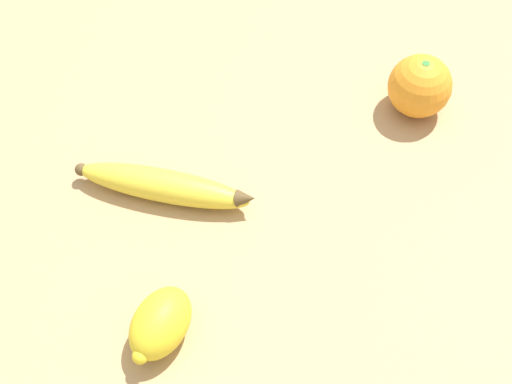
# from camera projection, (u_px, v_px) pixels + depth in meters

# --- Properties ---
(ground_plane) EXTENTS (3.00, 3.00, 0.00)m
(ground_plane) POSITION_uv_depth(u_px,v_px,m) (228.00, 134.00, 0.90)
(ground_plane) COLOR tan
(banana) EXTENTS (0.19, 0.16, 0.04)m
(banana) POSITION_uv_depth(u_px,v_px,m) (165.00, 186.00, 0.83)
(banana) COLOR yellow
(banana) RESTS_ON ground_plane
(orange) EXTENTS (0.08, 0.08, 0.08)m
(orange) POSITION_uv_depth(u_px,v_px,m) (420.00, 86.00, 0.89)
(orange) COLOR orange
(orange) RESTS_ON ground_plane
(lemon) EXTENTS (0.09, 0.10, 0.06)m
(lemon) POSITION_uv_depth(u_px,v_px,m) (160.00, 324.00, 0.72)
(lemon) COLOR yellow
(lemon) RESTS_ON ground_plane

